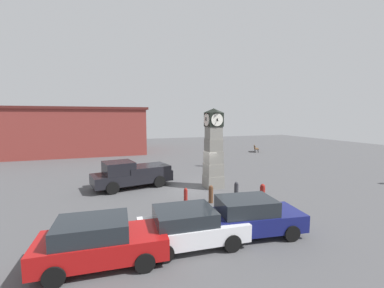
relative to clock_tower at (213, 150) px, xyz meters
name	(u,v)px	position (x,y,z in m)	size (l,w,h in m)	color
ground_plane	(195,188)	(-1.23, 0.33, -2.55)	(79.03, 79.03, 0.00)	#4C4C4F
clock_tower	(213,150)	(0.00, 0.00, 0.00)	(1.33, 1.39, 5.37)	gray
bollard_near_tower	(186,196)	(-2.80, -2.42, -2.11)	(0.21, 0.21, 0.88)	maroon
bollard_mid_row	(211,194)	(-1.43, -2.81, -2.05)	(0.25, 0.25, 1.00)	brown
bollard_far_row	(236,191)	(0.02, -3.09, -1.97)	(0.24, 0.24, 1.14)	#333338
bollard_end_row	(262,193)	(1.38, -3.68, -2.03)	(0.29, 0.29, 1.04)	maroon
car_navy_sedan	(100,241)	(-7.32, -7.06, -1.77)	(4.23, 2.19, 1.53)	#A51111
car_near_tower	(190,226)	(-4.12, -6.87, -1.82)	(4.07, 2.27, 1.42)	silver
car_by_building	(251,216)	(-1.51, -6.95, -1.77)	(4.21, 2.33, 1.55)	navy
pickup_truck	(132,174)	(-5.21, 1.97, -1.62)	(5.54, 2.94, 1.85)	black
bench	(256,148)	(12.87, 14.09, -2.03)	(1.23, 1.66, 0.90)	brown
pedestrian_near_bench	(209,157)	(2.71, 6.87, -1.65)	(0.46, 0.39, 1.59)	#3F3F47
warehouse_blue_far	(72,130)	(-10.66, 22.09, 0.44)	(19.04, 11.82, 5.97)	maroon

